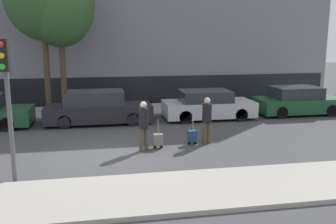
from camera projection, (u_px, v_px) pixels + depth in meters
ground_plane at (105, 153)px, 12.62m from camera, size 80.00×80.00×0.00m
sidewalk_near at (108, 197)px, 9.00m from camera, size 28.00×2.50×0.12m
sidewalk_far at (102, 111)px, 19.36m from camera, size 28.00×3.00×0.12m
building_facade at (98, 5)px, 21.88m from camera, size 28.00×3.20×11.41m
parked_car_1 at (98, 108)px, 16.77m from camera, size 4.70×1.79×1.48m
parked_car_2 at (208, 105)px, 17.77m from camera, size 4.26×1.91×1.36m
parked_car_3 at (297, 101)px, 18.77m from camera, size 4.20×1.85×1.40m
pedestrian_left at (144, 123)px, 12.65m from camera, size 0.34×0.34×1.71m
trolley_left at (158, 140)px, 13.04m from camera, size 0.34×0.29×1.06m
pedestrian_right at (207, 118)px, 13.52m from camera, size 0.35×0.34×1.70m
trolley_right at (192, 136)px, 13.50m from camera, size 0.34×0.29×1.06m
traffic_light at (6, 83)px, 9.38m from camera, size 0.28×0.47×3.79m
bare_tree_near_crossing at (60, 4)px, 17.93m from camera, size 3.35×3.35×7.31m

